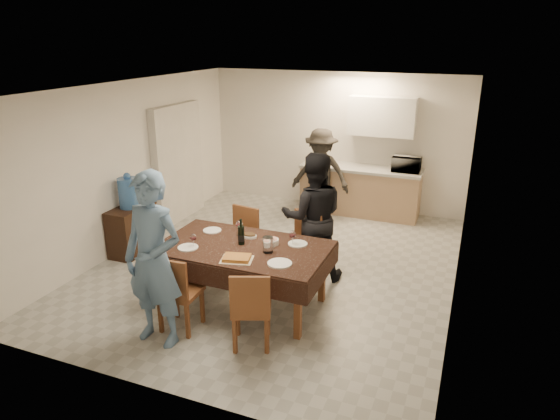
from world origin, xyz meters
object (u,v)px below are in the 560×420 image
(water_pitcher, at_px, (268,245))
(savoury_tart, at_px, (237,258))
(dining_table, at_px, (243,249))
(console, at_px, (133,230))
(wine_bottle, at_px, (241,232))
(person_kitchen, at_px, (321,174))
(microwave, at_px, (406,164))
(water_jug, at_px, (129,193))
(person_near, at_px, (154,260))
(person_far, at_px, (313,217))

(water_pitcher, bearing_deg, savoury_tart, -127.15)
(dining_table, bearing_deg, console, 160.79)
(wine_bottle, height_order, water_pitcher, wine_bottle)
(savoury_tart, height_order, person_kitchen, person_kitchen)
(wine_bottle, bearing_deg, microwave, 69.61)
(water_jug, relative_size, microwave, 0.94)
(water_jug, bearing_deg, console, -90.00)
(water_jug, bearing_deg, dining_table, -19.37)
(dining_table, bearing_deg, person_near, -117.48)
(console, height_order, savoury_tart, savoury_tart)
(water_jug, xyz_separation_m, wine_bottle, (2.27, -0.77, -0.00))
(person_far, bearing_deg, person_kitchen, -96.52)
(person_near, bearing_deg, person_kitchen, 86.82)
(person_near, bearing_deg, console, 136.22)
(console, relative_size, water_pitcher, 4.20)
(microwave, height_order, person_near, person_near)
(dining_table, relative_size, console, 2.57)
(water_jug, height_order, water_pitcher, water_jug)
(person_near, height_order, person_far, person_near)
(water_pitcher, height_order, person_kitchen, person_kitchen)
(console, bearing_deg, person_far, 4.65)
(water_pitcher, relative_size, person_near, 0.10)
(dining_table, bearing_deg, wine_bottle, 135.17)
(wine_bottle, xyz_separation_m, savoury_tart, (0.15, -0.43, -0.14))
(water_pitcher, distance_m, person_far, 1.12)
(wine_bottle, bearing_deg, dining_table, -45.00)
(wine_bottle, xyz_separation_m, person_kitchen, (-0.04, 3.39, -0.14))
(wine_bottle, height_order, savoury_tart, wine_bottle)
(water_jug, relative_size, person_far, 0.26)
(console, xyz_separation_m, wine_bottle, (2.27, -0.77, 0.60))
(dining_table, xyz_separation_m, console, (-2.32, 0.82, -0.40))
(wine_bottle, distance_m, person_far, 1.17)
(water_pitcher, distance_m, savoury_tart, 0.42)
(person_near, distance_m, person_far, 2.37)
(microwave, distance_m, person_kitchen, 1.55)
(water_pitcher, bearing_deg, water_jug, 162.03)
(dining_table, distance_m, microwave, 4.14)
(console, height_order, water_pitcher, water_pitcher)
(dining_table, distance_m, console, 2.49)
(savoury_tart, xyz_separation_m, person_near, (-0.65, -0.67, 0.15))
(water_pitcher, xyz_separation_m, microwave, (1.03, 3.94, 0.14))
(water_pitcher, bearing_deg, dining_table, 171.87)
(dining_table, height_order, water_jug, water_jug)
(dining_table, height_order, person_near, person_near)
(water_pitcher, distance_m, person_kitchen, 3.52)
(dining_table, relative_size, water_jug, 4.49)
(console, relative_size, savoury_tart, 2.23)
(water_jug, distance_m, wine_bottle, 2.40)
(savoury_tart, bearing_deg, person_far, 72.53)
(person_near, distance_m, person_kitchen, 4.52)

